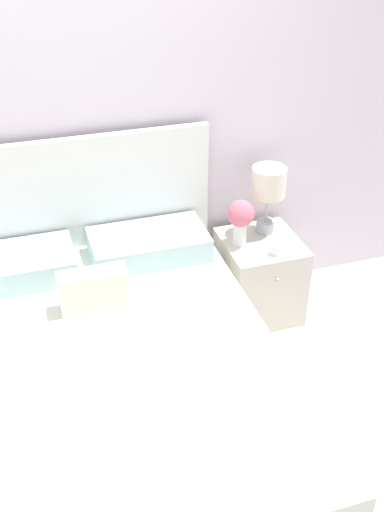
{
  "coord_description": "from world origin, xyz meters",
  "views": [
    {
      "loc": [
        -0.25,
        -3.02,
        2.38
      ],
      "look_at": [
        0.53,
        -0.55,
        0.7
      ],
      "focal_mm": 42.0,
      "sensor_mm": 36.0,
      "label": 1
    }
  ],
  "objects_px": {
    "nightstand": "(259,277)",
    "flower_vase": "(241,217)",
    "table_lamp": "(268,187)",
    "bed": "(111,383)",
    "teacup": "(277,250)"
  },
  "relations": [
    {
      "from": "nightstand",
      "to": "flower_vase",
      "type": "bearing_deg",
      "value": 174.69
    },
    {
      "from": "nightstand",
      "to": "table_lamp",
      "type": "distance_m",
      "value": 0.57
    },
    {
      "from": "bed",
      "to": "flower_vase",
      "type": "xyz_separation_m",
      "value": [
        0.92,
        0.68,
        0.39
      ]
    },
    {
      "from": "nightstand",
      "to": "teacup",
      "type": "height_order",
      "value": "teacup"
    },
    {
      "from": "table_lamp",
      "to": "bed",
      "type": "bearing_deg",
      "value": -145.41
    },
    {
      "from": "table_lamp",
      "to": "teacup",
      "type": "relative_size",
      "value": 4.03
    },
    {
      "from": "table_lamp",
      "to": "flower_vase",
      "type": "height_order",
      "value": "table_lamp"
    },
    {
      "from": "table_lamp",
      "to": "teacup",
      "type": "bearing_deg",
      "value": -98.96
    },
    {
      "from": "nightstand",
      "to": "teacup",
      "type": "relative_size",
      "value": 4.95
    },
    {
      "from": "bed",
      "to": "teacup",
      "type": "distance_m",
      "value": 1.21
    },
    {
      "from": "table_lamp",
      "to": "nightstand",
      "type": "bearing_deg",
      "value": -122.27
    },
    {
      "from": "table_lamp",
      "to": "teacup",
      "type": "xyz_separation_m",
      "value": [
        -0.04,
        -0.26,
        -0.27
      ]
    },
    {
      "from": "bed",
      "to": "flower_vase",
      "type": "distance_m",
      "value": 1.21
    },
    {
      "from": "nightstand",
      "to": "table_lamp",
      "type": "relative_size",
      "value": 1.23
    },
    {
      "from": "table_lamp",
      "to": "teacup",
      "type": "height_order",
      "value": "table_lamp"
    }
  ]
}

